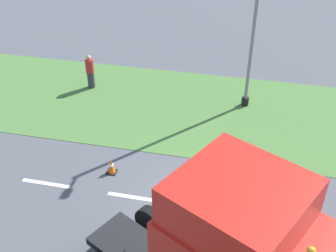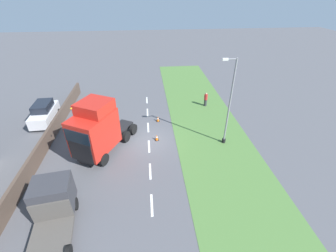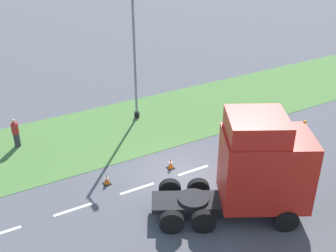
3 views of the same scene
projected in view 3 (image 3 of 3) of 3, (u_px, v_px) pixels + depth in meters
The scene contains 8 objects.
ground_plane at pixel (178, 175), 21.32m from camera, with size 120.00×120.00×0.00m, color #515156.
grass_verge at pixel (129, 127), 25.94m from camera, with size 7.00×44.00×0.01m.
lane_markings at pixel (166, 179), 21.02m from camera, with size 0.16×17.80×0.00m.
lorry_cab at pixel (259, 168), 17.61m from camera, with size 5.15×6.74×4.97m.
lamp_post at pixel (135, 64), 25.28m from camera, with size 1.28×0.33×7.81m.
pedestrian at pixel (16, 133), 23.50m from camera, with size 0.39×0.39×1.70m.
traffic_cone_lead at pixel (171, 164), 21.76m from camera, with size 0.36×0.36×0.58m.
traffic_cone_trailing at pixel (107, 179), 20.54m from camera, with size 0.36×0.36×0.58m.
Camera 3 is at (15.13, -9.09, 12.23)m, focal length 45.00 mm.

